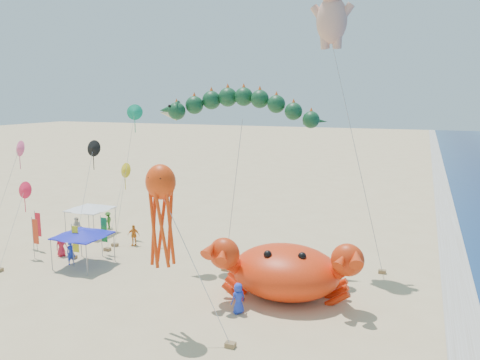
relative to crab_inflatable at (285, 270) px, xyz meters
name	(u,v)px	position (x,y,z in m)	size (l,w,h in m)	color
ground	(258,287)	(-2.04, 0.86, -1.73)	(320.00, 320.00, 0.00)	#D1B784
foam_strip	(464,318)	(9.96, 0.86, -1.72)	(320.00, 320.00, 0.00)	silver
crab_inflatable	(285,270)	(0.00, 0.00, 0.00)	(8.94, 6.74, 3.92)	red
dragon_kite	(240,111)	(-4.49, 4.04, 9.30)	(11.34, 4.44, 12.27)	#103C20
cherub_kite	(332,12)	(1.00, 6.99, 15.91)	(5.52, 1.90, 19.86)	#DD9D87
octopus_kite	(162,208)	(-4.72, -6.15, 4.80)	(4.94, 1.39, 8.74)	#F33E0C
canopy_blue	(83,233)	(-14.99, -0.07, 0.72)	(3.62, 3.62, 2.71)	gray
canopy_white	(90,207)	(-19.75, 6.62, 0.72)	(3.60, 3.60, 2.71)	gray
feather_flags	(63,232)	(-17.49, 0.66, 0.29)	(6.33, 2.74, 3.20)	gray
beachgoers	(79,246)	(-16.48, 1.20, -0.85)	(19.91, 14.45, 1.82)	orange
small_kites	(79,163)	(-18.21, 3.75, 5.06)	(9.41, 10.52, 11.46)	gold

